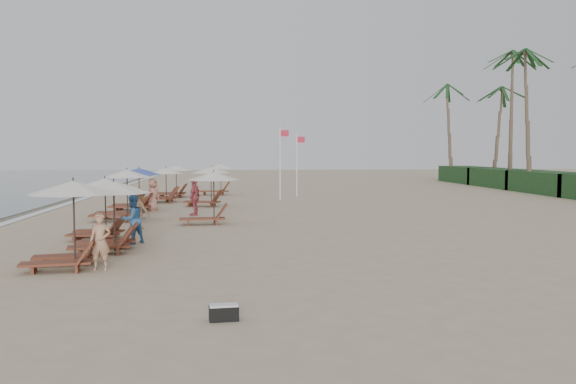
{
  "coord_description": "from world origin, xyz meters",
  "views": [
    {
      "loc": [
        -1.49,
        -18.37,
        3.08
      ],
      "look_at": [
        1.0,
        7.02,
        1.3
      ],
      "focal_mm": 36.0,
      "sensor_mm": 36.0,
      "label": 1
    }
  ],
  "objects": [
    {
      "name": "flag_pole_near",
      "position": [
        1.62,
        18.07,
        2.57
      ],
      "size": [
        0.6,
        0.08,
        4.65
      ],
      "color": "silver",
      "rests_on": "ground"
    },
    {
      "name": "inland_station_0",
      "position": [
        -2.45,
        6.34,
        1.39
      ],
      "size": [
        2.66,
        2.24,
        2.22
      ],
      "color": "brown",
      "rests_on": "ground"
    },
    {
      "name": "lounger_station_2",
      "position": [
        -6.09,
        2.35,
        1.2
      ],
      "size": [
        2.46,
        2.29,
        2.15
      ],
      "color": "brown",
      "rests_on": "ground"
    },
    {
      "name": "lounger_station_0",
      "position": [
        -5.82,
        -2.74,
        1.29
      ],
      "size": [
        2.51,
        2.35,
        2.32
      ],
      "color": "brown",
      "rests_on": "ground"
    },
    {
      "name": "lounger_station_1",
      "position": [
        -5.3,
        -0.22,
        1.17
      ],
      "size": [
        2.53,
        2.31,
        2.17
      ],
      "color": "brown",
      "rests_on": "ground"
    },
    {
      "name": "foam_line",
      "position": [
        -11.2,
        10.0,
        0.01
      ],
      "size": [
        0.5,
        140.0,
        0.02
      ],
      "primitive_type": "cube",
      "color": "white",
      "rests_on": "ground"
    },
    {
      "name": "beachgoer_mid_a",
      "position": [
        -4.81,
        1.24,
        0.83
      ],
      "size": [
        1.01,
        1.01,
        1.65
      ],
      "primitive_type": "imported",
      "rotation": [
        0.0,
        0.0,
        3.91
      ],
      "color": "teal",
      "rests_on": "ground"
    },
    {
      "name": "duffel_bag",
      "position": [
        -1.65,
        -7.94,
        0.15
      ],
      "size": [
        0.56,
        0.32,
        0.3
      ],
      "color": "black",
      "rests_on": "ground"
    },
    {
      "name": "lounger_station_3",
      "position": [
        -6.48,
        8.1,
        1.01
      ],
      "size": [
        2.7,
        2.17,
        2.29
      ],
      "color": "brown",
      "rests_on": "ground"
    },
    {
      "name": "lounger_station_5",
      "position": [
        -5.73,
        17.29,
        0.99
      ],
      "size": [
        2.59,
        2.5,
        2.11
      ],
      "color": "brown",
      "rests_on": "ground"
    },
    {
      "name": "beachgoer_far_b",
      "position": [
        -5.59,
        12.23,
        0.84
      ],
      "size": [
        0.84,
        0.98,
        1.69
      ],
      "primitive_type": "imported",
      "rotation": [
        0.0,
        0.0,
        1.12
      ],
      "color": "tan",
      "rests_on": "ground"
    },
    {
      "name": "beachgoer_near",
      "position": [
        -4.91,
        -3.1,
        0.75
      ],
      "size": [
        0.56,
        0.37,
        1.49
      ],
      "primitive_type": "imported",
      "rotation": [
        0.0,
        0.0,
        0.03
      ],
      "color": "tan",
      "rests_on": "ground"
    },
    {
      "name": "beachgoer_far_a",
      "position": [
        -3.27,
        9.65,
        0.91
      ],
      "size": [
        0.75,
        1.15,
        1.82
      ],
      "primitive_type": "imported",
      "rotation": [
        0.0,
        0.0,
        4.4
      ],
      "color": "#AC454C",
      "rests_on": "ground"
    },
    {
      "name": "lounger_station_6",
      "position": [
        -5.45,
        21.27,
        1.1
      ],
      "size": [
        2.6,
        2.28,
        2.17
      ],
      "color": "brown",
      "rests_on": "ground"
    },
    {
      "name": "lounger_station_4",
      "position": [
        -6.56,
        12.25,
        1.08
      ],
      "size": [
        2.72,
        2.33,
        2.23
      ],
      "color": "brown",
      "rests_on": "ground"
    },
    {
      "name": "inland_station_2",
      "position": [
        -2.5,
        23.02,
        1.31
      ],
      "size": [
        2.81,
        2.24,
        2.22
      ],
      "color": "brown",
      "rests_on": "ground"
    },
    {
      "name": "inland_station_1",
      "position": [
        -2.89,
        14.49,
        1.33
      ],
      "size": [
        2.8,
        2.24,
        2.22
      ],
      "color": "brown",
      "rests_on": "ground"
    },
    {
      "name": "flag_pole_far",
      "position": [
        3.04,
        21.18,
        2.4
      ],
      "size": [
        0.6,
        0.08,
        4.31
      ],
      "color": "silver",
      "rests_on": "ground"
    },
    {
      "name": "beachgoer_mid_b",
      "position": [
        -5.16,
        5.09,
        0.81
      ],
      "size": [
        1.19,
        1.12,
        1.61
      ],
      "primitive_type": "imported",
      "rotation": [
        0.0,
        0.0,
        2.47
      ],
      "color": "#8E6648",
      "rests_on": "ground"
    },
    {
      "name": "ground",
      "position": [
        0.0,
        0.0,
        0.0
      ],
      "size": [
        160.0,
        160.0,
        0.0
      ],
      "primitive_type": "plane",
      "color": "tan",
      "rests_on": "ground"
    }
  ]
}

